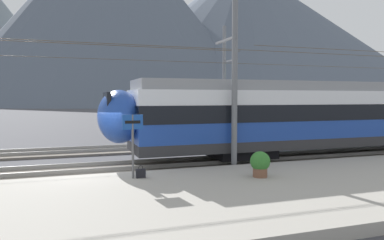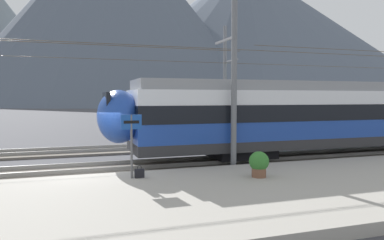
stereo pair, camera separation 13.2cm
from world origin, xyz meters
TOP-DOWN VIEW (x-y plane):
  - ground_plane at (0.00, 0.00)m, footprint 400.00×400.00m
  - platform_slab at (0.00, -4.51)m, footprint 120.00×7.29m
  - track_near at (0.00, 1.22)m, footprint 120.00×3.00m
  - track_far at (0.00, 6.80)m, footprint 120.00×3.00m
  - train_near_platform at (14.73, 1.22)m, footprint 28.30×3.03m
  - catenary_mast_mid at (5.84, -0.46)m, footprint 38.58×2.10m
  - catenary_mast_far_side at (9.45, 8.53)m, footprint 38.58×2.16m
  - platform_sign at (1.36, -2.01)m, footprint 0.70×0.08m
  - handbag_near_sign at (1.63, -2.02)m, footprint 0.32×0.18m
  - potted_plant_platform_edge at (5.57, -3.23)m, footprint 0.69×0.69m
  - mountain_central_peak at (19.77, 158.26)m, footprint 138.69×138.69m
  - mountain_right_ridge at (97.45, 181.98)m, footprint 208.64×208.64m

SIDE VIEW (x-z plane):
  - ground_plane at x=0.00m, z-range 0.00..0.00m
  - track_near at x=0.00m, z-range -0.07..0.21m
  - track_far at x=0.00m, z-range -0.07..0.21m
  - platform_slab at x=0.00m, z-range 0.00..0.32m
  - handbag_near_sign at x=1.63m, z-range 0.27..0.69m
  - potted_plant_platform_edge at x=5.57m, z-range 0.38..1.27m
  - platform_sign at x=1.36m, z-range 0.83..3.01m
  - train_near_platform at x=14.73m, z-range 0.09..4.36m
  - catenary_mast_mid at x=5.84m, z-range 0.16..7.57m
  - catenary_mast_far_side at x=9.45m, z-range 0.12..8.03m
  - mountain_right_ridge at x=97.45m, z-range 0.00..80.59m
  - mountain_central_peak at x=19.77m, z-range 0.00..88.35m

